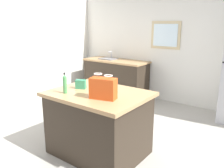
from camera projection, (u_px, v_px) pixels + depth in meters
The scene contains 9 objects.
ground at pixel (117, 151), 3.30m from camera, with size 6.81×6.81×0.00m, color #ADA89E.
back_wall at pixel (187, 42), 4.93m from camera, with size 5.68×0.13×2.73m.
left_wall at pixel (0, 43), 4.60m from camera, with size 0.10×5.10×2.73m.
kitchen_island at pixel (99, 123), 3.16m from camera, with size 1.27×0.98×0.87m.
sink_counter at pixel (116, 77), 5.79m from camera, with size 1.61×0.64×1.07m.
shopping_bag at pixel (103, 88), 2.76m from camera, with size 0.34×0.22×0.30m.
small_box at pixel (81, 84), 3.21m from camera, with size 0.14×0.08×0.12m, color #388E66.
bottle at pixel (65, 84), 2.98m from camera, with size 0.05×0.05×0.27m.
ear_defenders at pixel (103, 85), 3.31m from camera, with size 0.21×0.21×0.06m.
Camera 1 is at (1.72, -2.40, 1.74)m, focal length 37.50 mm.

